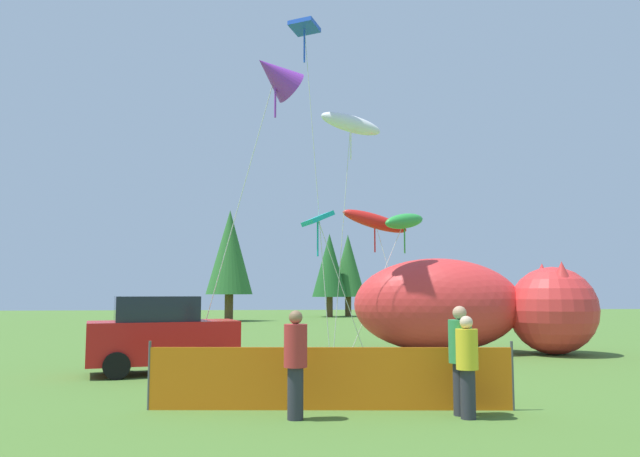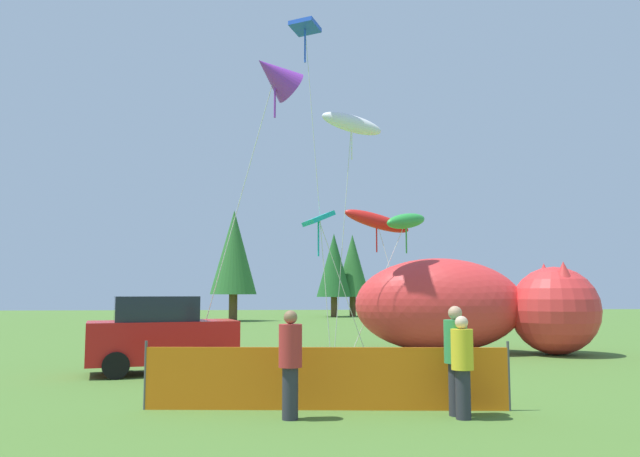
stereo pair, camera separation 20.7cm
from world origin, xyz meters
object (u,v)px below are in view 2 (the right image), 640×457
(kite_purple_delta, at_px, (275,75))
(kite_red_lizard, at_px, (377,221))
(kite_green_fish, at_px, (406,221))
(parked_car, at_px, (161,335))
(kite_white_ghost, at_px, (351,124))
(spectator_in_black_shirt, at_px, (462,362))
(spectator_in_red_shirt, at_px, (456,355))
(spectator_in_green_shirt, at_px, (290,360))
(folding_chair, at_px, (449,368))
(kite_blue_box, at_px, (306,35))
(kite_teal_diamond, at_px, (319,221))
(inflatable_cat, at_px, (467,309))

(kite_purple_delta, height_order, kite_red_lizard, kite_purple_delta)
(kite_green_fish, bearing_deg, kite_purple_delta, -128.34)
(parked_car, relative_size, kite_red_lizard, 0.71)
(kite_red_lizard, bearing_deg, kite_white_ghost, -111.36)
(spectator_in_black_shirt, xyz_separation_m, kite_purple_delta, (-3.24, 7.20, 7.56))
(spectator_in_red_shirt, relative_size, spectator_in_green_shirt, 1.04)
(spectator_in_green_shirt, distance_m, kite_white_ghost, 13.15)
(spectator_in_red_shirt, bearing_deg, folding_chair, 76.83)
(spectator_in_green_shirt, bearing_deg, spectator_in_black_shirt, -3.71)
(spectator_in_red_shirt, distance_m, kite_green_fish, 14.32)
(kite_purple_delta, bearing_deg, spectator_in_green_shirt, -87.60)
(spectator_in_green_shirt, bearing_deg, kite_purple_delta, 92.40)
(folding_chair, distance_m, kite_purple_delta, 9.89)
(folding_chair, distance_m, kite_blue_box, 13.42)
(kite_teal_diamond, height_order, kite_blue_box, kite_blue_box)
(spectator_in_red_shirt, height_order, spectator_in_green_shirt, spectator_in_red_shirt)
(inflatable_cat, xyz_separation_m, kite_purple_delta, (-6.92, -4.12, 6.96))
(parked_car, relative_size, kite_purple_delta, 0.45)
(kite_white_ghost, bearing_deg, spectator_in_black_shirt, -87.44)
(parked_car, distance_m, kite_white_ghost, 10.17)
(spectator_in_green_shirt, distance_m, kite_green_fish, 15.14)
(spectator_in_green_shirt, height_order, kite_teal_diamond, kite_teal_diamond)
(inflatable_cat, height_order, kite_green_fish, kite_green_fish)
(kite_blue_box, bearing_deg, inflatable_cat, 8.29)
(spectator_in_green_shirt, relative_size, kite_teal_diamond, 0.37)
(spectator_in_black_shirt, distance_m, kite_blue_box, 14.79)
(kite_green_fish, bearing_deg, kite_blue_box, -140.90)
(spectator_in_black_shirt, height_order, spectator_in_green_shirt, spectator_in_green_shirt)
(kite_teal_diamond, bearing_deg, spectator_in_red_shirt, -80.91)
(spectator_in_black_shirt, bearing_deg, parked_car, 133.71)
(kite_green_fish, bearing_deg, inflatable_cat, -58.13)
(parked_car, height_order, folding_chair, parked_car)
(parked_car, bearing_deg, folding_chair, -44.05)
(parked_car, bearing_deg, kite_green_fish, 26.65)
(folding_chair, height_order, kite_purple_delta, kite_purple_delta)
(spectator_in_black_shirt, height_order, kite_red_lizard, kite_red_lizard)
(inflatable_cat, relative_size, kite_blue_box, 0.75)
(folding_chair, bearing_deg, inflatable_cat, -53.16)
(folding_chair, xyz_separation_m, kite_purple_delta, (-3.79, 4.44, 7.98))
(kite_green_fish, bearing_deg, spectator_in_red_shirt, -98.74)
(spectator_in_green_shirt, xyz_separation_m, kite_green_fish, (5.02, 13.72, 3.97))
(inflatable_cat, bearing_deg, kite_red_lizard, 143.60)
(inflatable_cat, relative_size, kite_red_lizard, 1.49)
(inflatable_cat, distance_m, kite_teal_diamond, 6.20)
(spectator_in_black_shirt, relative_size, spectator_in_green_shirt, 0.95)
(spectator_in_red_shirt, bearing_deg, spectator_in_green_shirt, -177.78)
(kite_green_fish, height_order, kite_blue_box, kite_blue_box)
(kite_blue_box, bearing_deg, kite_white_ghost, 17.01)
(inflatable_cat, xyz_separation_m, kite_white_ghost, (-4.17, -0.34, 6.56))
(parked_car, distance_m, kite_green_fish, 11.81)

